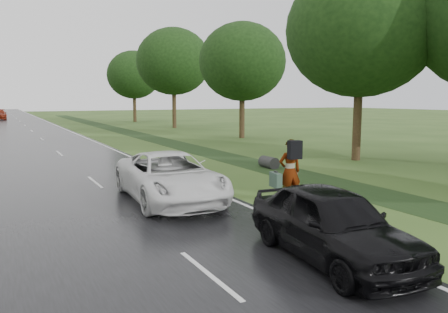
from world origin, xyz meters
The scene contains 9 objects.
edge_stripe_east centered at (6.75, 45.00, 0.04)m, with size 0.12×180.00×0.01m, color silver.
drainage_ditch centered at (11.50, 18.71, 0.04)m, with size 2.20×120.00×0.56m.
tree_east_b centered at (17.00, 10.00, 6.68)m, with size 7.60×7.60×10.11m.
tree_east_c centered at (18.20, 24.00, 6.14)m, with size 7.00×7.00×9.29m.
tree_east_d centered at (17.80, 38.00, 7.15)m, with size 8.00×8.00×10.76m.
tree_east_f centered at (17.50, 52.00, 6.37)m, with size 7.20×7.20×9.62m.
pedestrian centered at (8.17, 3.90, 1.03)m, with size 0.94×0.90×2.00m.
white_pickup centered at (4.98, 5.82, 0.80)m, with size 2.51×5.44×1.51m, color silver.
dark_sedan centered at (6.00, -0.47, 0.78)m, with size 1.75×4.36×1.49m, color black.
Camera 1 is at (0.17, -6.89, 3.25)m, focal length 35.00 mm.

